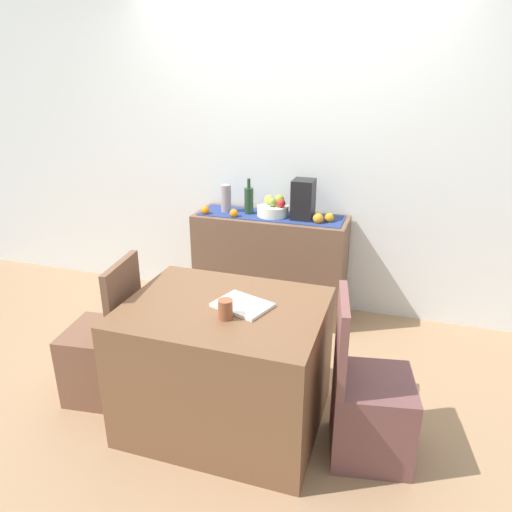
{
  "coord_description": "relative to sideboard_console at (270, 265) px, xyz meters",
  "views": [
    {
      "loc": [
        0.92,
        -2.53,
        1.91
      ],
      "look_at": [
        -0.01,
        0.37,
        0.71
      ],
      "focal_mm": 33.51,
      "sensor_mm": 36.0,
      "label": 1
    }
  ],
  "objects": [
    {
      "name": "orange_loose_mid",
      "position": [
        0.46,
        -0.02,
        0.45
      ],
      "size": [
        0.07,
        0.07,
        0.07
      ],
      "primitive_type": "sphere",
      "color": "orange",
      "rests_on": "sideboard_console"
    },
    {
      "name": "table_runner",
      "position": [
        0.0,
        0.0,
        0.42
      ],
      "size": [
        1.13,
        0.32,
        0.01
      ],
      "primitive_type": "cube",
      "color": "navy",
      "rests_on": "sideboard_console"
    },
    {
      "name": "orange_loose_end",
      "position": [
        -0.51,
        -0.11,
        0.45
      ],
      "size": [
        0.07,
        0.07,
        0.07
      ],
      "primitive_type": "sphere",
      "color": "orange",
      "rests_on": "sideboard_console"
    },
    {
      "name": "ceramic_vase",
      "position": [
        -0.37,
        0.0,
        0.53
      ],
      "size": [
        0.08,
        0.08,
        0.22
      ],
      "primitive_type": "cylinder",
      "color": "gray",
      "rests_on": "sideboard_console"
    },
    {
      "name": "fruit_bowl",
      "position": [
        0.02,
        0.0,
        0.46
      ],
      "size": [
        0.24,
        0.24,
        0.08
      ],
      "primitive_type": "cylinder",
      "color": "white",
      "rests_on": "table_runner"
    },
    {
      "name": "chair_by_corner",
      "position": [
        0.93,
        -1.37,
        -0.15
      ],
      "size": [
        0.46,
        0.46,
        0.9
      ],
      "color": "brown",
      "rests_on": "ground"
    },
    {
      "name": "room_wall_rear",
      "position": [
        0.07,
        0.26,
        0.93
      ],
      "size": [
        6.4,
        0.06,
        2.7
      ],
      "primitive_type": "cube",
      "color": "silver",
      "rests_on": "ground"
    },
    {
      "name": "apple_front",
      "position": [
        0.09,
        -0.03,
        0.53
      ],
      "size": [
        0.07,
        0.07,
        0.07
      ],
      "primitive_type": "sphere",
      "color": "red",
      "rests_on": "fruit_bowl"
    },
    {
      "name": "ground_plane",
      "position": [
        0.07,
        -0.92,
        -0.43
      ],
      "size": [
        6.4,
        6.4,
        0.02
      ],
      "primitive_type": "cube",
      "color": "#9E7957",
      "rests_on": "ground"
    },
    {
      "name": "orange_loose_near_bowl",
      "position": [
        -0.26,
        -0.12,
        0.45
      ],
      "size": [
        0.07,
        0.07,
        0.07
      ],
      "primitive_type": "sphere",
      "color": "orange",
      "rests_on": "sideboard_console"
    },
    {
      "name": "orange_loose_far",
      "position": [
        0.39,
        -0.08,
        0.46
      ],
      "size": [
        0.08,
        0.08,
        0.08
      ],
      "primitive_type": "sphere",
      "color": "orange",
      "rests_on": "sideboard_console"
    },
    {
      "name": "wine_bottle",
      "position": [
        -0.18,
        0.0,
        0.53
      ],
      "size": [
        0.07,
        0.07,
        0.29
      ],
      "color": "#233F26",
      "rests_on": "sideboard_console"
    },
    {
      "name": "apple_rear",
      "position": [
        0.05,
        0.05,
        0.54
      ],
      "size": [
        0.08,
        0.08,
        0.08
      ],
      "primitive_type": "sphere",
      "color": "#8AAC2C",
      "rests_on": "fruit_bowl"
    },
    {
      "name": "coffee_cup",
      "position": [
        0.2,
        -1.49,
        0.37
      ],
      "size": [
        0.08,
        0.08,
        0.1
      ],
      "primitive_type": "cylinder",
      "color": "brown",
      "rests_on": "dining_table"
    },
    {
      "name": "apple_right",
      "position": [
        -0.02,
        0.03,
        0.54
      ],
      "size": [
        0.07,
        0.07,
        0.07
      ],
      "primitive_type": "sphere",
      "color": "gold",
      "rests_on": "fruit_bowl"
    },
    {
      "name": "sideboard_console",
      "position": [
        0.0,
        0.0,
        0.0
      ],
      "size": [
        1.21,
        0.42,
        0.83
      ],
      "primitive_type": "cube",
      "color": "brown",
      "rests_on": "ground"
    },
    {
      "name": "open_book",
      "position": [
        0.24,
        -1.34,
        0.33
      ],
      "size": [
        0.33,
        0.29,
        0.02
      ],
      "primitive_type": "cube",
      "rotation": [
        0.0,
        0.0,
        -0.33
      ],
      "color": "white",
      "rests_on": "dining_table"
    },
    {
      "name": "dining_table",
      "position": [
        0.14,
        -1.37,
        -0.05
      ],
      "size": [
        1.06,
        0.82,
        0.74
      ],
      "primitive_type": "cube",
      "color": "brown",
      "rests_on": "ground"
    },
    {
      "name": "chair_near_window",
      "position": [
        -0.65,
        -1.36,
        -0.15
      ],
      "size": [
        0.45,
        0.45,
        0.9
      ],
      "color": "brown",
      "rests_on": "ground"
    },
    {
      "name": "coffee_maker",
      "position": [
        0.25,
        0.0,
        0.57
      ],
      "size": [
        0.16,
        0.18,
        0.3
      ],
      "primitive_type": "cube",
      "color": "black",
      "rests_on": "sideboard_console"
    },
    {
      "name": "apple_left",
      "position": [
        0.02,
        -0.03,
        0.53
      ],
      "size": [
        0.07,
        0.07,
        0.07
      ],
      "primitive_type": "sphere",
      "color": "#829D44",
      "rests_on": "fruit_bowl"
    }
  ]
}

